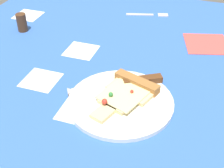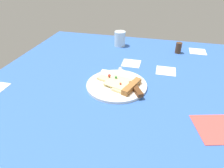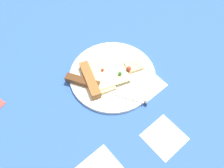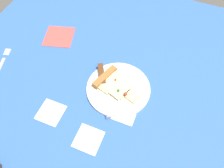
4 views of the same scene
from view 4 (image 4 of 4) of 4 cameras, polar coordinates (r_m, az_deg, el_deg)
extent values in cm
cube|color=#3360B7|center=(90.58, -2.16, 0.62)|extent=(129.41, 129.41, 3.00)
cube|color=white|center=(85.10, -15.59, -7.14)|extent=(9.00, 9.00, 0.20)
cube|color=white|center=(78.59, -6.15, -14.06)|extent=(9.00, 9.00, 0.20)
cube|color=white|center=(82.27, 3.20, -7.20)|extent=(9.00, 9.00, 0.20)
cylinder|color=white|center=(86.33, 1.65, -1.19)|extent=(25.05, 25.05, 1.07)
cube|color=beige|center=(86.85, -0.34, 0.65)|extent=(12.37, 9.32, 1.00)
cube|color=beige|center=(84.97, 2.44, -1.39)|extent=(8.65, 7.68, 1.00)
cube|color=beige|center=(83.54, 5.07, -3.31)|extent=(5.13, 6.10, 1.00)
cube|color=#F2E099|center=(85.24, 1.17, -0.22)|extent=(12.01, 12.49, 0.30)
cube|color=#9E6633|center=(87.52, -1.82, 1.94)|extent=(12.18, 6.45, 2.20)
sphere|color=red|center=(85.71, 0.85, 0.97)|extent=(0.85, 0.85, 0.85)
sphere|color=red|center=(82.30, 3.54, -2.56)|extent=(1.35, 1.35, 1.35)
sphere|color=#2D7A38|center=(83.08, 1.68, -1.70)|extent=(1.09, 1.09, 1.09)
cube|color=silver|center=(82.81, -1.60, -4.36)|extent=(11.34, 7.85, 0.30)
cone|color=silver|center=(80.11, -1.00, -8.08)|extent=(2.74, 2.74, 2.00)
cube|color=#593319|center=(88.64, -2.69, 2.59)|extent=(9.72, 7.00, 1.60)
cube|color=silver|center=(103.92, -27.13, 3.95)|extent=(9.95, 3.89, 0.80)
cube|color=silver|center=(108.35, -25.60, 7.56)|extent=(4.12, 3.29, 0.80)
cube|color=#E54C47|center=(107.59, -13.60, 11.94)|extent=(16.04, 16.04, 0.40)
camera|label=1|loc=(0.76, 53.22, 15.19)|focal=49.78mm
camera|label=2|loc=(1.20, 9.11, 42.76)|focal=32.43mm
camera|label=3|loc=(0.46, -50.43, 17.54)|focal=38.65mm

